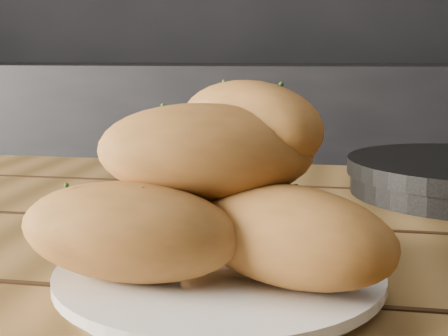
# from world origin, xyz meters

# --- Properties ---
(counter) EXTENTS (2.80, 0.60, 0.90)m
(counter) POSITION_xyz_m (0.00, 1.70, 0.45)
(counter) COLOR black
(counter) RESTS_ON ground
(plate) EXTENTS (0.24, 0.24, 0.02)m
(plate) POSITION_xyz_m (-0.03, 0.43, 0.76)
(plate) COLOR white
(plate) RESTS_ON table
(bread_rolls) EXTENTS (0.28, 0.23, 0.14)m
(bread_rolls) POSITION_xyz_m (-0.03, 0.44, 0.83)
(bread_rolls) COLOR #A9682F
(bread_rolls) RESTS_ON plate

